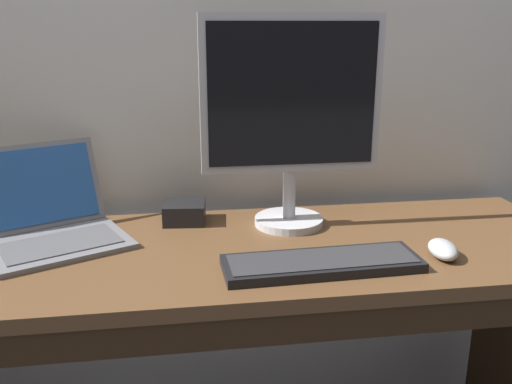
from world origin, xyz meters
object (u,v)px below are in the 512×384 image
at_px(wired_keyboard, 322,263).
at_px(computer_mouse, 443,249).
at_px(external_drive_box, 185,212).
at_px(external_monitor, 291,117).
at_px(laptop_space_gray, 52,224).

height_order(wired_keyboard, computer_mouse, computer_mouse).
bearing_deg(external_drive_box, external_monitor, -14.69).
bearing_deg(computer_mouse, external_monitor, 149.39).
distance_m(external_monitor, wired_keyboard, 0.40).
distance_m(external_monitor, external_drive_box, 0.40).
xyz_separation_m(laptop_space_gray, external_monitor, (0.61, 0.02, 0.25)).
relative_size(computer_mouse, external_drive_box, 0.95).
distance_m(laptop_space_gray, wired_keyboard, 0.68).
bearing_deg(wired_keyboard, computer_mouse, 3.76).
relative_size(external_monitor, wired_keyboard, 1.23).
distance_m(laptop_space_gray, computer_mouse, 0.96).
height_order(external_monitor, computer_mouse, external_monitor).
bearing_deg(external_drive_box, wired_keyboard, -49.89).
bearing_deg(laptop_space_gray, computer_mouse, -14.52).
height_order(external_monitor, wired_keyboard, external_monitor).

